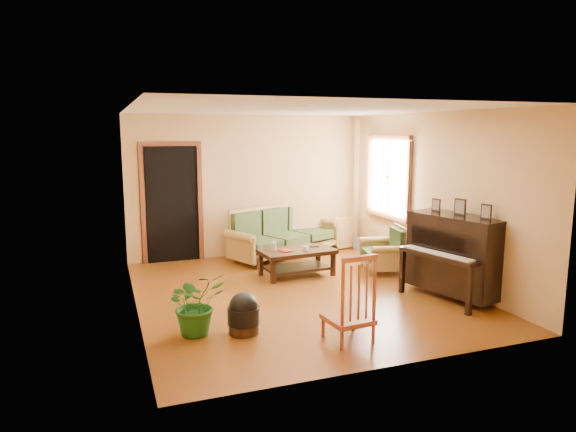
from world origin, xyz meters
name	(u,v)px	position (x,y,z in m)	size (l,w,h in m)	color
floor	(299,293)	(0.00, 0.00, 0.00)	(5.00, 5.00, 0.00)	#5A2B0B
doorway	(172,205)	(-1.45, 2.48, 1.02)	(1.08, 0.16, 2.05)	black
window	(389,177)	(2.21, 1.30, 1.50)	(0.12, 1.36, 1.46)	white
sofa	(284,232)	(0.52, 2.10, 0.47)	(2.18, 0.91, 0.93)	olive
coffee_table	(297,262)	(0.29, 0.86, 0.21)	(1.18, 0.64, 0.43)	black
armchair	(383,249)	(1.72, 0.61, 0.38)	(0.73, 0.77, 0.77)	olive
piano	(455,257)	(1.97, -0.93, 0.58)	(0.78, 1.32, 1.17)	black
footstool	(244,318)	(-1.14, -1.17, 0.18)	(0.38, 0.38, 0.36)	black
red_chair	(348,297)	(-0.10, -1.77, 0.50)	(0.47, 0.51, 1.01)	maroon
leaning_frame	(346,232)	(1.90, 2.34, 0.33)	(0.50, 0.11, 0.66)	gold
ceramic_crock	(358,243)	(2.10, 2.21, 0.11)	(0.18, 0.18, 0.22)	#374CA6
potted_plant	(196,303)	(-1.65, -1.01, 0.37)	(0.66, 0.57, 0.73)	#1C5418
book	(282,251)	(0.01, 0.79, 0.44)	(0.16, 0.22, 0.02)	#9F1F15
candle	(274,246)	(-0.07, 0.92, 0.49)	(0.08, 0.08, 0.13)	silver
glass_jar	(306,248)	(0.41, 0.78, 0.46)	(0.10, 0.10, 0.06)	silver
remote	(314,247)	(0.63, 0.93, 0.44)	(0.15, 0.04, 0.01)	black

